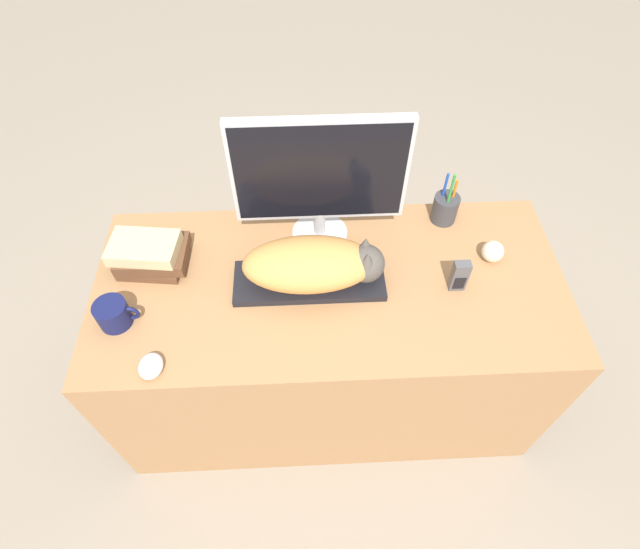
# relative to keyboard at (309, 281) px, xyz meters

# --- Properties ---
(ground_plane) EXTENTS (12.00, 12.00, 0.00)m
(ground_plane) POSITION_rel_keyboard_xyz_m (0.06, -0.34, -0.73)
(ground_plane) COLOR gray
(desk) EXTENTS (1.48, 0.67, 0.72)m
(desk) POSITION_rel_keyboard_xyz_m (0.06, -0.00, -0.37)
(desk) COLOR #9E7047
(desk) RESTS_ON ground_plane
(keyboard) EXTENTS (0.47, 0.16, 0.02)m
(keyboard) POSITION_rel_keyboard_xyz_m (0.00, 0.00, 0.00)
(keyboard) COLOR black
(keyboard) RESTS_ON desk
(cat) EXTENTS (0.43, 0.20, 0.14)m
(cat) POSITION_rel_keyboard_xyz_m (0.02, 0.00, 0.08)
(cat) COLOR #D18C47
(cat) RESTS_ON keyboard
(monitor) EXTENTS (0.53, 0.18, 0.46)m
(monitor) POSITION_rel_keyboard_xyz_m (0.04, 0.20, 0.25)
(monitor) COLOR #B7B7BC
(monitor) RESTS_ON desk
(computer_mouse) EXTENTS (0.07, 0.08, 0.04)m
(computer_mouse) POSITION_rel_keyboard_xyz_m (-0.44, -0.28, 0.01)
(computer_mouse) COLOR silver
(computer_mouse) RESTS_ON desk
(coffee_mug) EXTENTS (0.12, 0.10, 0.08)m
(coffee_mug) POSITION_rel_keyboard_xyz_m (-0.57, -0.12, 0.03)
(coffee_mug) COLOR #141947
(coffee_mug) RESTS_ON desk
(pen_cup) EXTENTS (0.09, 0.09, 0.21)m
(pen_cup) POSITION_rel_keyboard_xyz_m (0.47, 0.26, 0.04)
(pen_cup) COLOR #38383D
(pen_cup) RESTS_ON desk
(baseball) EXTENTS (0.07, 0.07, 0.07)m
(baseball) POSITION_rel_keyboard_xyz_m (0.59, 0.07, 0.02)
(baseball) COLOR beige
(baseball) RESTS_ON desk
(phone) EXTENTS (0.05, 0.03, 0.11)m
(phone) POSITION_rel_keyboard_xyz_m (0.45, -0.04, 0.04)
(phone) COLOR #4C4C51
(phone) RESTS_ON desk
(book_stack) EXTENTS (0.24, 0.17, 0.11)m
(book_stack) POSITION_rel_keyboard_xyz_m (-0.50, 0.10, 0.04)
(book_stack) COLOR brown
(book_stack) RESTS_ON desk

